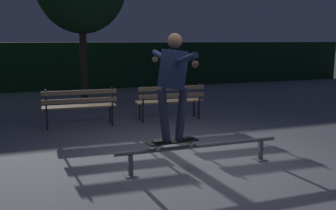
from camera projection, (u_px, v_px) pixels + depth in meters
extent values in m
plane|color=slate|center=(195.00, 164.00, 5.94)|extent=(90.00, 90.00, 0.00)
cube|color=black|center=(90.00, 65.00, 15.44)|extent=(24.00, 1.20, 1.83)
cylinder|color=slate|center=(200.00, 146.00, 5.74)|extent=(2.63, 0.06, 0.06)
cube|color=slate|center=(131.00, 166.00, 5.40)|extent=(0.06, 0.06, 0.31)
cube|color=slate|center=(131.00, 176.00, 5.43)|extent=(0.18, 0.18, 0.01)
cube|color=slate|center=(261.00, 151.00, 6.14)|extent=(0.06, 0.06, 0.31)
cube|color=slate|center=(260.00, 159.00, 6.16)|extent=(0.18, 0.18, 0.01)
cube|color=black|center=(173.00, 142.00, 5.57)|extent=(0.79, 0.26, 0.02)
cube|color=black|center=(173.00, 141.00, 5.57)|extent=(0.78, 0.25, 0.00)
cube|color=#9E9EA3|center=(189.00, 141.00, 5.68)|extent=(0.06, 0.17, 0.02)
cube|color=#9E9EA3|center=(156.00, 145.00, 5.47)|extent=(0.06, 0.17, 0.02)
cylinder|color=beige|center=(191.00, 144.00, 5.62)|extent=(0.05, 0.03, 0.05)
cylinder|color=beige|center=(186.00, 142.00, 5.76)|extent=(0.05, 0.03, 0.05)
cylinder|color=beige|center=(158.00, 149.00, 5.40)|extent=(0.05, 0.03, 0.05)
cylinder|color=beige|center=(154.00, 146.00, 5.54)|extent=(0.05, 0.03, 0.05)
cube|color=black|center=(184.00, 139.00, 5.64)|extent=(0.27, 0.12, 0.03)
cube|color=black|center=(161.00, 141.00, 5.49)|extent=(0.27, 0.12, 0.03)
cylinder|color=#282D42|center=(181.00, 114.00, 5.56)|extent=(0.21, 0.14, 0.79)
cylinder|color=#282D42|center=(164.00, 116.00, 5.45)|extent=(0.21, 0.14, 0.79)
cube|color=#1E284C|center=(173.00, 69.00, 5.39)|extent=(0.36, 0.38, 0.57)
cylinder|color=#1E284C|center=(185.00, 59.00, 5.03)|extent=(0.13, 0.61, 0.21)
cylinder|color=#1E284C|center=(162.00, 57.00, 5.71)|extent=(0.13, 0.61, 0.21)
sphere|color=brown|center=(195.00, 64.00, 4.78)|extent=(0.09, 0.09, 0.09)
sphere|color=brown|center=(155.00, 59.00, 5.97)|extent=(0.09, 0.09, 0.09)
sphere|color=brown|center=(175.00, 41.00, 5.34)|extent=(0.21, 0.21, 0.21)
cube|color=black|center=(110.00, 114.00, 8.87)|extent=(0.04, 0.04, 0.44)
cube|color=black|center=(112.00, 116.00, 8.57)|extent=(0.04, 0.04, 0.44)
cube|color=black|center=(112.00, 97.00, 8.46)|extent=(0.04, 0.04, 0.44)
cube|color=black|center=(47.00, 117.00, 8.44)|extent=(0.04, 0.04, 0.44)
cube|color=black|center=(47.00, 120.00, 8.14)|extent=(0.04, 0.04, 0.44)
cube|color=black|center=(46.00, 100.00, 8.03)|extent=(0.04, 0.04, 0.44)
cube|color=#937551|center=(79.00, 105.00, 8.60)|extent=(1.60, 0.15, 0.04)
cube|color=#937551|center=(79.00, 106.00, 8.47)|extent=(1.60, 0.15, 0.04)
cube|color=#937551|center=(80.00, 107.00, 8.33)|extent=(1.60, 0.15, 0.04)
cube|color=#937551|center=(80.00, 101.00, 8.24)|extent=(1.60, 0.10, 0.09)
cube|color=#937551|center=(80.00, 92.00, 8.21)|extent=(1.60, 0.10, 0.09)
cube|color=black|center=(194.00, 108.00, 9.59)|extent=(0.04, 0.04, 0.44)
cube|color=black|center=(199.00, 110.00, 9.29)|extent=(0.04, 0.04, 0.44)
cube|color=black|center=(200.00, 93.00, 9.18)|extent=(0.04, 0.04, 0.44)
cube|color=black|center=(140.00, 111.00, 9.17)|extent=(0.04, 0.04, 0.44)
cube|color=black|center=(143.00, 114.00, 8.87)|extent=(0.04, 0.04, 0.44)
cube|color=black|center=(143.00, 95.00, 8.76)|extent=(0.04, 0.04, 0.44)
cube|color=#937551|center=(168.00, 100.00, 9.32)|extent=(1.60, 0.15, 0.04)
cube|color=#937551|center=(169.00, 101.00, 9.19)|extent=(1.60, 0.15, 0.04)
cube|color=#937551|center=(171.00, 102.00, 9.06)|extent=(1.60, 0.15, 0.04)
cube|color=#937551|center=(172.00, 96.00, 8.97)|extent=(1.60, 0.10, 0.09)
cube|color=#937551|center=(172.00, 88.00, 8.94)|extent=(1.60, 0.10, 0.09)
cylinder|color=#3D2D23|center=(84.00, 62.00, 11.98)|extent=(0.22, 0.22, 2.46)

